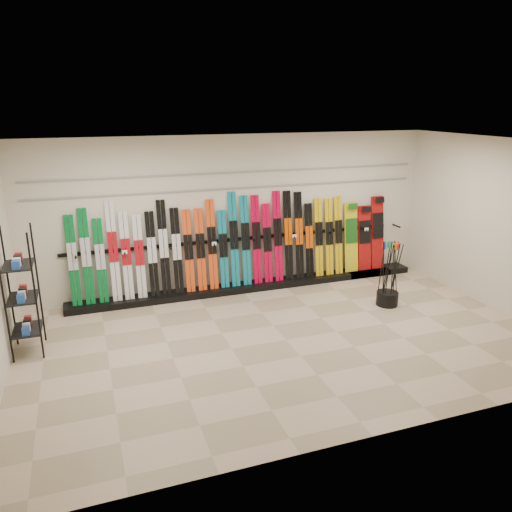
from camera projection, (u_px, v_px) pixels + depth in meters
name	position (u px, v px, depth m)	size (l,w,h in m)	color
floor	(286.00, 340.00, 7.81)	(8.00, 8.00, 0.00)	#9C8A6B
back_wall	(237.00, 214.00, 9.62)	(8.00, 8.00, 0.00)	beige
right_wall	(500.00, 226.00, 8.64)	(5.00, 5.00, 0.00)	beige
ceiling	(290.00, 145.00, 6.92)	(8.00, 8.00, 0.00)	silver
ski_rack_base	(252.00, 286.00, 9.92)	(8.00, 0.40, 0.12)	black
skis	(218.00, 246.00, 9.50)	(5.37, 0.28, 1.82)	#056728
snowboards	(364.00, 236.00, 10.56)	(0.93, 0.24, 1.55)	gold
accessory_rack	(22.00, 292.00, 7.19)	(0.40, 0.60, 1.89)	black
pole_bin	(387.00, 298.00, 9.12)	(0.39, 0.39, 0.25)	black
ski_poles	(390.00, 274.00, 8.96)	(0.31, 0.34, 1.18)	black
slatwall_rail_0	(237.00, 188.00, 9.45)	(7.60, 0.02, 0.03)	gray
slatwall_rail_1	(237.00, 172.00, 9.36)	(7.60, 0.02, 0.03)	gray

